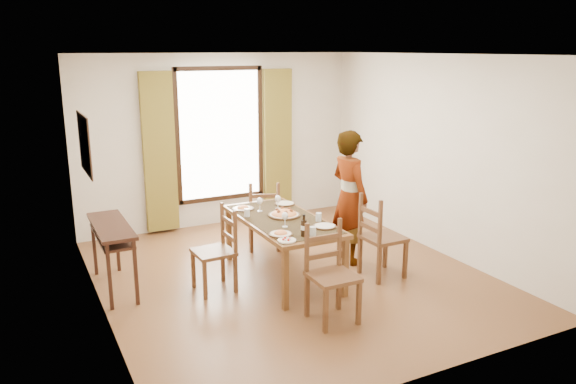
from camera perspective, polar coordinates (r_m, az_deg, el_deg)
name	(u,v)px	position (r m, az deg, el deg)	size (l,w,h in m)	color
ground	(291,276)	(7.11, 0.29, -8.51)	(5.00, 5.00, 0.00)	brown
room_shell	(286,153)	(6.77, -0.23, 3.97)	(4.60, 5.10, 2.74)	beige
console_table	(112,234)	(6.83, -17.49, -4.07)	(0.38, 1.20, 0.80)	black
dining_table	(282,224)	(6.87, -0.58, -3.23)	(0.88, 1.81, 0.76)	brown
chair_west	(216,252)	(6.63, -7.28, -6.09)	(0.46, 0.46, 0.99)	#58331D
chair_north	(264,217)	(7.90, -2.45, -2.57)	(0.57, 0.57, 0.99)	#58331D
chair_south	(331,276)	(5.88, 4.40, -8.54)	(0.46, 0.46, 1.04)	#58331D
chair_east	(381,239)	(7.02, 9.39, -4.74)	(0.47, 0.47, 1.05)	#58331D
man	(349,197)	(7.37, 6.26, -0.51)	(0.47, 0.67, 1.76)	gray
plate_sw	(281,233)	(6.24, -0.74, -4.15)	(0.27, 0.27, 0.05)	silver
plate_se	(325,225)	(6.52, 3.74, -3.36)	(0.27, 0.27, 0.05)	silver
plate_nw	(243,207)	(7.24, -4.59, -1.57)	(0.27, 0.27, 0.05)	silver
plate_ne	(285,202)	(7.45, -0.33, -1.06)	(0.27, 0.27, 0.05)	silver
pasta_platter	(284,212)	(6.92, -0.39, -2.07)	(0.40, 0.40, 0.10)	#B23616
caprese_plate	(287,239)	(6.05, -0.13, -4.83)	(0.20, 0.20, 0.04)	silver
wine_glass_a	(285,220)	(6.49, -0.31, -2.81)	(0.08, 0.08, 0.18)	white
wine_glass_b	(278,202)	(7.22, -1.04, -1.03)	(0.08, 0.08, 0.18)	white
wine_glass_c	(260,204)	(7.12, -2.90, -1.27)	(0.08, 0.08, 0.18)	white
tumbler_a	(319,217)	(6.74, 3.13, -2.56)	(0.07, 0.07, 0.10)	silver
tumbler_b	(247,213)	(6.93, -4.19, -2.09)	(0.07, 0.07, 0.10)	silver
tumbler_c	(313,231)	(6.22, 2.54, -4.00)	(0.07, 0.07, 0.10)	silver
wine_bottle	(304,225)	(6.18, 1.62, -3.40)	(0.07, 0.07, 0.25)	black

